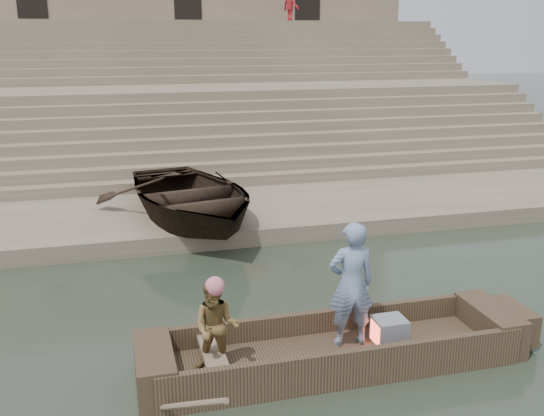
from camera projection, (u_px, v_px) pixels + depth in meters
name	position (u px, v px, depth m)	size (l,w,h in m)	color
lower_landing	(72.00, 227.00, 14.54)	(32.00, 4.00, 0.40)	gray
mid_landing	(80.00, 130.00, 21.18)	(32.00, 3.00, 2.80)	gray
upper_landing	(84.00, 81.00, 27.36)	(32.00, 3.00, 5.20)	gray
ghat_steps	(81.00, 113.00, 22.64)	(32.00, 11.00, 5.20)	gray
building_wall	(81.00, 14.00, 30.25)	(32.00, 5.07, 11.20)	gray
main_rowboat	(334.00, 358.00, 8.83)	(5.00, 1.30, 0.22)	brown
rowboat_trim	(348.00, 344.00, 8.82)	(6.04, 2.63, 1.97)	brown
standing_man	(351.00, 284.00, 8.76)	(0.68, 0.45, 1.88)	navy
rowing_man	(216.00, 327.00, 8.11)	(0.63, 0.49, 1.30)	#297C2D
television	(389.00, 331.00, 8.95)	(0.46, 0.42, 0.40)	gray
beached_rowboat	(190.00, 196.00, 14.34)	(3.80, 5.33, 1.10)	#2D2116
pedestrian	(291.00, 4.00, 28.97)	(1.02, 0.58, 1.58)	maroon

